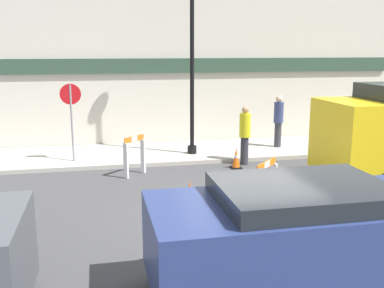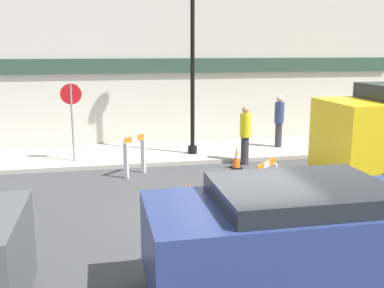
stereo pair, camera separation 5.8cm
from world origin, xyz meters
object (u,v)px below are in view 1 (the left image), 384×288
(person_pedestrian, at_px, (278,119))
(person_worker, at_px, (245,133))
(streetlamp_post, at_px, (192,23))
(parked_car_1, at_px, (300,232))
(stop_sign, at_px, (71,110))

(person_pedestrian, bearing_deg, person_worker, 45.10)
(streetlamp_post, relative_size, parked_car_1, 1.54)
(streetlamp_post, relative_size, stop_sign, 2.79)
(person_worker, bearing_deg, stop_sign, -57.07)
(person_pedestrian, bearing_deg, parked_car_1, 71.43)
(parked_car_1, bearing_deg, person_worker, 77.50)
(person_worker, distance_m, person_pedestrian, 2.34)
(stop_sign, height_order, parked_car_1, stop_sign)
(streetlamp_post, height_order, person_worker, streetlamp_post)
(parked_car_1, bearing_deg, stop_sign, 112.85)
(streetlamp_post, distance_m, parked_car_1, 8.89)
(parked_car_1, bearing_deg, streetlamp_post, 88.36)
(streetlamp_post, bearing_deg, person_pedestrian, 6.82)
(streetlamp_post, relative_size, person_worker, 3.67)
(stop_sign, xyz_separation_m, person_worker, (4.96, -0.99, -0.71))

